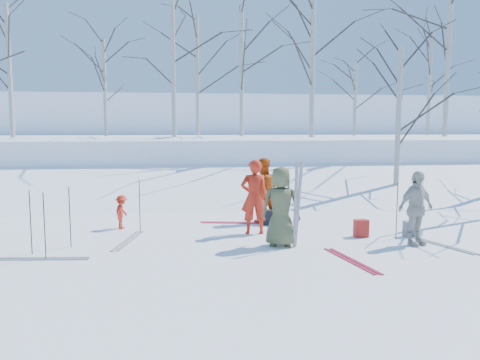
{
  "coord_description": "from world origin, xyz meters",
  "views": [
    {
      "loc": [
        -1.48,
        -10.12,
        2.62
      ],
      "look_at": [
        0.0,
        1.5,
        1.3
      ],
      "focal_mm": 35.0,
      "sensor_mm": 36.0,
      "label": 1
    }
  ],
  "objects": [
    {
      "name": "ground",
      "position": [
        0.0,
        0.0,
        0.0
      ],
      "size": [
        120.0,
        120.0,
        0.0
      ],
      "primitive_type": "plane",
      "color": "white",
      "rests_on": "ground"
    },
    {
      "name": "snow_ramp",
      "position": [
        0.0,
        7.0,
        0.15
      ],
      "size": [
        70.0,
        9.49,
        4.12
      ],
      "primitive_type": "cube",
      "rotation": [
        0.3,
        0.0,
        0.0
      ],
      "color": "white",
      "rests_on": "ground"
    },
    {
      "name": "snow_plateau",
      "position": [
        0.0,
        17.0,
        1.0
      ],
      "size": [
        70.0,
        18.0,
        2.2
      ],
      "primitive_type": "cube",
      "color": "white",
      "rests_on": "ground"
    },
    {
      "name": "far_hill",
      "position": [
        0.0,
        38.0,
        2.0
      ],
      "size": [
        90.0,
        30.0,
        6.0
      ],
      "primitive_type": "cube",
      "color": "white",
      "rests_on": "ground"
    },
    {
      "name": "skier_olive_center",
      "position": [
        0.7,
        -0.15,
        0.89
      ],
      "size": [
        0.99,
        0.79,
        1.77
      ],
      "primitive_type": "imported",
      "rotation": [
        0.0,
        0.0,
        2.85
      ],
      "color": "#4A4F2F",
      "rests_on": "ground"
    },
    {
      "name": "skier_red_north",
      "position": [
        0.31,
        1.13,
        0.92
      ],
      "size": [
        0.69,
        0.47,
        1.84
      ],
      "primitive_type": "imported",
      "rotation": [
        0.0,
        0.0,
        3.09
      ],
      "color": "red",
      "rests_on": "ground"
    },
    {
      "name": "skier_redor_behind",
      "position": [
        0.76,
        2.52,
        0.89
      ],
      "size": [
        0.9,
        0.72,
        1.78
      ],
      "primitive_type": "imported",
      "rotation": [
        0.0,
        0.0,
        3.19
      ],
      "color": "#C44C0F",
      "rests_on": "ground"
    },
    {
      "name": "skier_red_seated",
      "position": [
        -3.02,
        2.1,
        0.44
      ],
      "size": [
        0.45,
        0.63,
        0.88
      ],
      "primitive_type": "imported",
      "rotation": [
        0.0,
        0.0,
        1.34
      ],
      "color": "red",
      "rests_on": "ground"
    },
    {
      "name": "skier_cream_east",
      "position": [
        3.69,
        -0.46,
        0.83
      ],
      "size": [
        1.06,
        0.71,
        1.67
      ],
      "primitive_type": "imported",
      "rotation": [
        0.0,
        0.0,
        0.35
      ],
      "color": "beige",
      "rests_on": "ground"
    },
    {
      "name": "dog",
      "position": [
        1.06,
        2.05,
        0.23
      ],
      "size": [
        0.47,
        0.6,
        0.46
      ],
      "primitive_type": "imported",
      "rotation": [
        0.0,
        0.0,
        3.6
      ],
      "color": "black",
      "rests_on": "ground"
    },
    {
      "name": "upright_ski_left",
      "position": [
        0.97,
        -0.38,
        0.95
      ],
      "size": [
        0.08,
        0.16,
        1.9
      ],
      "primitive_type": "cube",
      "rotation": [
        0.07,
        0.0,
        0.04
      ],
      "color": "silver",
      "rests_on": "ground"
    },
    {
      "name": "upright_ski_right",
      "position": [
        1.05,
        -0.33,
        0.95
      ],
      "size": [
        0.15,
        0.23,
        1.89
      ],
      "primitive_type": "cube",
      "rotation": [
        0.1,
        0.0,
        0.41
      ],
      "color": "silver",
      "rests_on": "ground"
    },
    {
      "name": "ski_pair_a",
      "position": [
        -0.02,
        2.46,
        0.01
      ],
      "size": [
        0.89,
        1.97,
        0.02
      ],
      "primitive_type": null,
      "rotation": [
        0.0,
        0.0,
        1.39
      ],
      "color": "maroon",
      "rests_on": "ground"
    },
    {
      "name": "ski_pair_b",
      "position": [
        -4.27,
        -0.59,
        0.01
      ],
      "size": [
        0.59,
        1.94,
        0.02
      ],
      "primitive_type": null,
      "rotation": [
        0.0,
        0.0,
        1.47
      ],
      "color": "silver",
      "rests_on": "ground"
    },
    {
      "name": "ski_pair_c",
      "position": [
        -2.71,
        0.74,
        0.01
      ],
      "size": [
        0.95,
        1.98,
        0.02
      ],
      "primitive_type": null,
      "rotation": [
        0.0,
        0.0,
        -0.2
      ],
      "color": "silver",
      "rests_on": "ground"
    },
    {
      "name": "ski_pair_d",
      "position": [
        4.27,
        -0.54,
        0.01
      ],
      "size": [
        1.36,
        2.02,
        0.02
      ],
      "primitive_type": null,
      "rotation": [
        0.0,
        0.0,
        0.33
      ],
      "color": "silver",
      "rests_on": "ground"
    },
    {
      "name": "ski_pair_e",
      "position": [
        1.83,
        -1.49,
        0.01
      ],
      "size": [
        0.88,
        1.97,
        0.02
      ],
      "primitive_type": null,
      "rotation": [
        0.0,
        0.0,
        0.18
      ],
      "color": "maroon",
      "rests_on": "ground"
    },
    {
      "name": "ski_pole_a",
      "position": [
        -4.19,
        -0.56,
        0.67
      ],
      "size": [
        0.02,
        0.02,
        1.34
      ],
      "primitive_type": "cylinder",
      "color": "black",
      "rests_on": "ground"
    },
    {
      "name": "ski_pole_b",
      "position": [
        -4.57,
        -0.18,
        0.67
      ],
      "size": [
        0.02,
        0.02,
        1.34
      ],
      "primitive_type": "cylinder",
      "color": "black",
      "rests_on": "ground"
    },
    {
      "name": "ski_pole_c",
      "position": [
        0.66,
        2.44,
        0.67
      ],
      "size": [
        0.02,
        0.02,
        1.34
      ],
      "primitive_type": "cylinder",
      "color": "black",
      "rests_on": "ground"
    },
    {
      "name": "ski_pole_d",
      "position": [
        3.53,
        0.11,
        0.67
      ],
      "size": [
        0.02,
        0.02,
        1.34
      ],
      "primitive_type": "cylinder",
      "color": "black",
      "rests_on": "ground"
    },
    {
      "name": "ski_pole_e",
      "position": [
        0.8,
        2.61,
        0.67
      ],
      "size": [
        0.02,
        0.02,
        1.34
      ],
      "primitive_type": "cylinder",
      "color": "black",
      "rests_on": "ground"
    },
    {
      "name": "ski_pole_f",
      "position": [
        -2.51,
        1.63,
        0.67
      ],
      "size": [
        0.02,
        0.02,
        1.34
      ],
      "primitive_type": "cylinder",
      "color": "black",
      "rests_on": "ground"
    },
    {
      "name": "ski_pole_g",
      "position": [
        -3.9,
        0.29,
        0.67
      ],
      "size": [
        0.02,
        0.02,
        1.34
      ],
      "primitive_type": "cylinder",
      "color": "black",
      "rests_on": "ground"
    },
    {
      "name": "backpack_red",
      "position": [
        2.8,
        0.44,
        0.21
      ],
      "size": [
        0.32,
        0.22,
        0.42
      ],
      "primitive_type": "cube",
      "color": "#A22019",
      "rests_on": "ground"
    },
    {
      "name": "backpack_grey",
      "position": [
        3.98,
        0.31,
        0.19
      ],
      "size": [
        0.3,
        0.2,
        0.38
      ],
      "primitive_type": "cube",
      "color": "slate",
      "rests_on": "ground"
    },
    {
      "name": "backpack_dark",
      "position": [
        0.87,
        2.13,
        0.2
      ],
      "size": [
        0.34,
        0.24,
        0.4
      ],
      "primitive_type": "cube",
      "color": "black",
      "rests_on": "ground"
    },
    {
      "name": "birch_plateau_b",
      "position": [
        -0.54,
        15.41,
        5.36
      ],
      "size": [
        5.03,
        5.03,
        6.32
      ],
      "primitive_type": null,
      "color": "silver",
      "rests_on": "snow_plateau"
    },
    {
      "name": "birch_plateau_c",
      "position": [
        4.18,
        9.75,
        5.31
      ],
      "size": [
        4.96,
        4.96,
        6.23
      ],
      "primitive_type": null,
      "color": "silver",
      "rests_on": "snow_plateau"
    },
    {
      "name": "birch_plateau_d",
      "position": [
        7.48,
        13.29,
        4.13
      ],
      "size": [
        3.3,
        3.3,
        3.85
      ],
      "primitive_type": null,
      "color": "silver",
      "rests_on": "snow_plateau"
    },
    {
      "name": "birch_plateau_e",
      "position": [
        -8.58,
        10.98,
        4.98
      ],
      "size": [
        4.49,
        4.49,
        5.56
      ],
      "primitive_type": null,
      "color": "silver",
      "rests_on": "snow_plateau"
    },
    {
      "name": "birch_plateau_f",
      "position": [
        12.21,
        14.55,
        4.94
      ],
      "size": [
        4.43,
        4.43,
        5.48
      ],
      "primitive_type": null,
      "color": "silver",
      "rests_on": "snow_plateau"
    },
    {
      "name": "birch_plateau_g",
      "position": [
        10.75,
        10.4,
        6.32
      ],
      "size": [
        6.37,
        6.37,
        8.24
      ],
      "primitive_type": null,
      "color": "silver",
      "rests_on": "snow_plateau"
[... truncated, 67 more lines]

